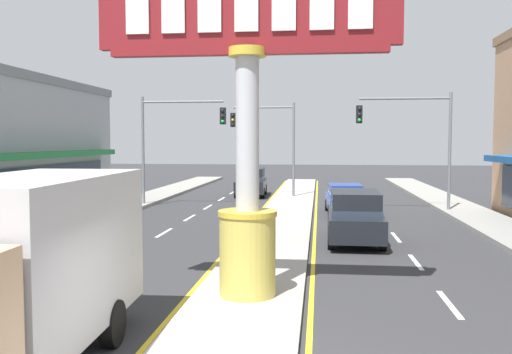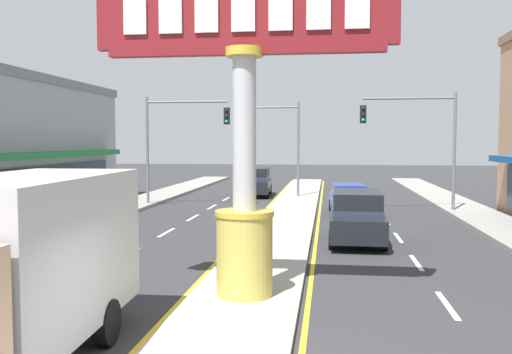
% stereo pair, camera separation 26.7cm
% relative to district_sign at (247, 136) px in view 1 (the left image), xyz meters
% --- Properties ---
extents(median_strip, '(2.58, 52.00, 0.14)m').
position_rel_district_sign_xyz_m(median_strip, '(0.00, 13.47, -3.75)').
color(median_strip, '#A39E93').
rests_on(median_strip, ground).
extents(sidewalk_left, '(2.55, 60.00, 0.18)m').
position_rel_district_sign_xyz_m(sidewalk_left, '(-9.16, 11.47, -3.73)').
color(sidewalk_left, gray).
rests_on(sidewalk_left, ground).
extents(sidewalk_right, '(2.55, 60.00, 0.18)m').
position_rel_district_sign_xyz_m(sidewalk_right, '(9.16, 11.47, -3.73)').
color(sidewalk_right, gray).
rests_on(sidewalk_right, ground).
extents(lane_markings, '(9.32, 52.00, 0.01)m').
position_rel_district_sign_xyz_m(lane_markings, '(0.00, 12.11, -3.81)').
color(lane_markings, silver).
rests_on(lane_markings, ground).
extents(district_sign, '(6.84, 1.36, 7.28)m').
position_rel_district_sign_xyz_m(district_sign, '(0.00, 0.00, 0.00)').
color(district_sign, gold).
rests_on(district_sign, median_strip).
extents(traffic_light_left_side, '(4.86, 0.46, 6.20)m').
position_rel_district_sign_xyz_m(traffic_light_left_side, '(-6.52, 17.76, 0.43)').
color(traffic_light_left_side, slate).
rests_on(traffic_light_left_side, ground).
extents(traffic_light_right_side, '(4.86, 0.46, 6.20)m').
position_rel_district_sign_xyz_m(traffic_light_right_side, '(6.52, 16.78, 0.43)').
color(traffic_light_right_side, slate).
rests_on(traffic_light_right_side, ground).
extents(traffic_light_median_far, '(4.20, 0.46, 6.20)m').
position_rel_district_sign_xyz_m(traffic_light_median_far, '(-1.53, 23.40, 0.38)').
color(traffic_light_median_far, slate).
rests_on(traffic_light_median_far, ground).
extents(sedan_near_right_lane, '(1.98, 4.37, 1.53)m').
position_rel_district_sign_xyz_m(sedan_near_right_lane, '(2.94, 15.69, -3.03)').
color(sedan_near_right_lane, navy).
rests_on(sedan_near_right_lane, ground).
extents(suv_far_right_lane, '(2.13, 4.68, 1.90)m').
position_rel_district_sign_xyz_m(suv_far_right_lane, '(-2.94, 24.45, -2.83)').
color(suv_far_right_lane, black).
rests_on(suv_far_right_lane, ground).
extents(suv_near_left_lane, '(2.02, 4.63, 1.90)m').
position_rel_district_sign_xyz_m(suv_near_left_lane, '(2.94, 7.74, -2.83)').
color(suv_near_left_lane, black).
rests_on(suv_near_left_lane, ground).
extents(box_truck_mid_left_lane, '(2.45, 6.98, 3.12)m').
position_rel_district_sign_xyz_m(box_truck_mid_left_lane, '(-3.00, -4.72, -2.12)').
color(box_truck_mid_left_lane, tan).
rests_on(box_truck_mid_left_lane, ground).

